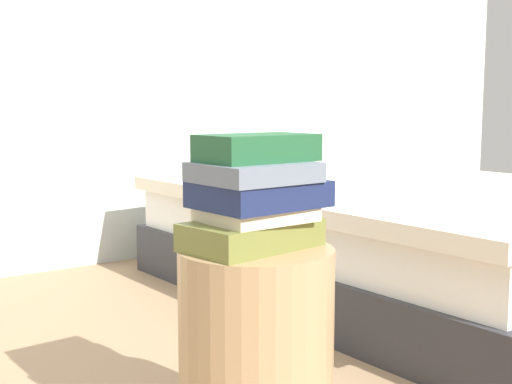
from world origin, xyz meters
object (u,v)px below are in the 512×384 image
at_px(book_slate, 254,172).
at_px(side_table, 256,351).
at_px(book_olive, 251,235).
at_px(bed, 398,235).
at_px(book_navy, 260,194).
at_px(book_forest, 257,148).
at_px(book_cream, 257,214).

bearing_deg(book_slate, side_table, 29.02).
bearing_deg(book_olive, bed, 21.88).
distance_m(book_navy, book_forest, 0.10).
distance_m(book_olive, book_navy, 0.09).
relative_size(book_cream, book_navy, 0.83).
height_order(book_cream, book_forest, book_forest).
xyz_separation_m(book_olive, book_slate, (-0.00, -0.01, 0.14)).
distance_m(side_table, book_forest, 0.46).
xyz_separation_m(book_olive, book_navy, (0.02, -0.01, 0.09)).
bearing_deg(book_navy, book_forest, 77.04).
xyz_separation_m(side_table, book_slate, (-0.01, -0.01, 0.41)).
distance_m(book_olive, book_forest, 0.19).
height_order(side_table, book_olive, book_olive).
bearing_deg(book_navy, side_table, 164.69).
relative_size(book_olive, book_navy, 1.11).
bearing_deg(book_forest, book_navy, -101.70).
relative_size(bed, book_olive, 6.94).
relative_size(side_table, book_cream, 2.15).
height_order(book_olive, book_forest, book_forest).
xyz_separation_m(side_table, book_forest, (0.01, 0.01, 0.46)).
bearing_deg(book_cream, bed, 28.31).
distance_m(book_olive, book_cream, 0.05).
distance_m(book_navy, book_slate, 0.05).
bearing_deg(book_olive, book_slate, -105.46).
bearing_deg(book_olive, book_cream, -29.52).
relative_size(book_navy, book_forest, 1.06).
bearing_deg(book_slate, book_cream, 26.78).
xyz_separation_m(book_cream, book_forest, (0.01, 0.01, 0.15)).
height_order(side_table, book_cream, book_cream).
bearing_deg(book_cream, side_table, -158.84).
distance_m(bed, book_navy, 1.57).
bearing_deg(bed, side_table, -151.48).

